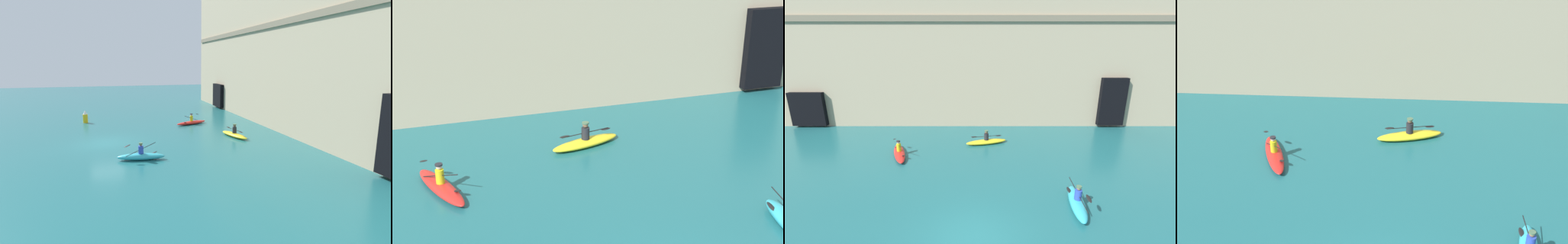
# 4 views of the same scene
# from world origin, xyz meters

# --- Properties ---
(kayak_red) EXTENTS (1.87, 3.47, 1.08)m
(kayak_red) POSITION_xyz_m (-5.35, 8.19, 0.21)
(kayak_red) COLOR red
(kayak_red) RESTS_ON ground
(kayak_yellow) EXTENTS (3.28, 1.59, 1.10)m
(kayak_yellow) POSITION_xyz_m (0.77, 10.35, 0.22)
(kayak_yellow) COLOR yellow
(kayak_yellow) RESTS_ON ground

